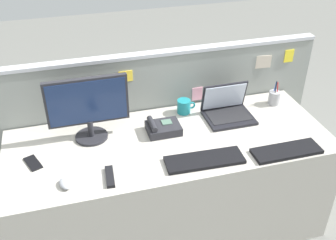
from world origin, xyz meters
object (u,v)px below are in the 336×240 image
pen_cup (274,98)px  cell_phone_black_slab (33,163)px  laptop (227,109)px  desktop_monitor (88,106)px  tv_remote (110,177)px  coffee_mug (184,106)px  desk_phone (163,128)px  keyboard_spare (286,151)px  keyboard_main (205,160)px  computer_mouse_right_hand (65,184)px

pen_cup → cell_phone_black_slab: bearing=-171.8°
laptop → desktop_monitor: bearing=-179.9°
tv_remote → coffee_mug: bearing=46.5°
laptop → desk_phone: 0.48m
pen_cup → tv_remote: bearing=-158.9°
laptop → desk_phone: (-0.47, -0.07, -0.02)m
tv_remote → pen_cup: bearing=25.3°
cell_phone_black_slab → coffee_mug: 1.05m
pen_cup → tv_remote: (-1.25, -0.48, -0.04)m
keyboard_spare → keyboard_main: bearing=174.0°
keyboard_spare → coffee_mug: coffee_mug is taller
desktop_monitor → laptop: 0.93m
tv_remote → coffee_mug: size_ratio=1.31×
desktop_monitor → coffee_mug: desktop_monitor is taller
pen_cup → coffee_mug: bearing=174.7°
desk_phone → keyboard_main: 0.39m
cell_phone_black_slab → computer_mouse_right_hand: bearing=-76.8°
desktop_monitor → desk_phone: 0.49m
computer_mouse_right_hand → tv_remote: computer_mouse_right_hand is taller
desktop_monitor → tv_remote: 0.48m
laptop → keyboard_main: 0.54m
desktop_monitor → computer_mouse_right_hand: size_ratio=4.96×
keyboard_main → keyboard_spare: same height
laptop → desk_phone: bearing=-171.5°
laptop → cell_phone_black_slab: (-1.27, -0.18, -0.05)m
desk_phone → computer_mouse_right_hand: desk_phone is taller
desktop_monitor → pen_cup: bearing=2.7°
desktop_monitor → desk_phone: size_ratio=2.35×
keyboard_main → tv_remote: keyboard_main is taller
computer_mouse_right_hand → pen_cup: (1.49, 0.48, 0.03)m
desktop_monitor → laptop: bearing=0.1°
desktop_monitor → computer_mouse_right_hand: (-0.19, -0.42, -0.21)m
pen_cup → keyboard_main: bearing=-145.2°
keyboard_main → cell_phone_black_slab: bearing=167.8°
computer_mouse_right_hand → cell_phone_black_slab: size_ratio=0.70×
computer_mouse_right_hand → tv_remote: bearing=-15.0°
keyboard_main → coffee_mug: 0.55m
laptop → keyboard_main: size_ratio=0.69×
pen_cup → tv_remote: 1.35m
computer_mouse_right_hand → tv_remote: 0.24m
laptop → coffee_mug: bearing=155.7°
desktop_monitor → coffee_mug: (0.65, 0.12, -0.18)m
desk_phone → computer_mouse_right_hand: size_ratio=2.11×
desk_phone → pen_cup: 0.87m
keyboard_main → coffee_mug: coffee_mug is taller
laptop → pen_cup: bearing=8.8°
desktop_monitor → pen_cup: desktop_monitor is taller
desktop_monitor → cell_phone_black_slab: 0.46m
desk_phone → cell_phone_black_slab: bearing=-172.3°
laptop → coffee_mug: laptop is taller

